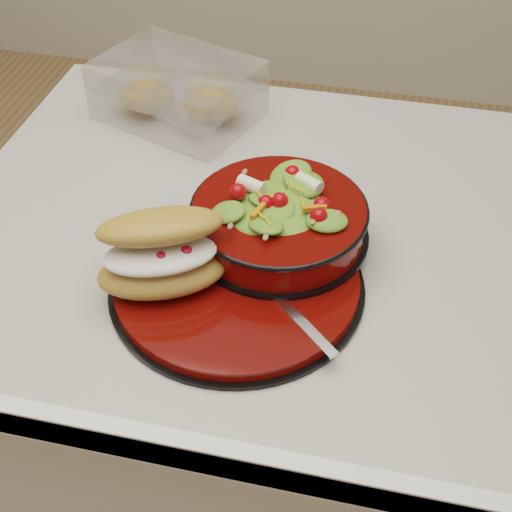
% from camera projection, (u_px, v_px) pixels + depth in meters
% --- Properties ---
extents(island_counter, '(1.24, 0.74, 0.90)m').
position_uv_depth(island_counter, '(361.00, 429.00, 1.26)').
color(island_counter, white).
rests_on(island_counter, ground).
extents(dinner_plate, '(0.32, 0.32, 0.02)m').
position_uv_depth(dinner_plate, '(237.00, 282.00, 0.89)').
color(dinner_plate, black).
rests_on(dinner_plate, island_counter).
extents(salad_bowl, '(0.24, 0.24, 0.10)m').
position_uv_depth(salad_bowl, '(279.00, 215.00, 0.91)').
color(salad_bowl, black).
rests_on(salad_bowl, dinner_plate).
extents(croissant, '(0.18, 0.15, 0.10)m').
position_uv_depth(croissant, '(162.00, 253.00, 0.84)').
color(croissant, '#B87E38').
rests_on(croissant, dinner_plate).
extents(fork, '(0.14, 0.14, 0.00)m').
position_uv_depth(fork, '(284.00, 304.00, 0.84)').
color(fork, silver).
rests_on(fork, dinner_plate).
extents(pastry_box, '(0.29, 0.25, 0.09)m').
position_uv_depth(pastry_box, '(178.00, 91.00, 1.16)').
color(pastry_box, white).
rests_on(pastry_box, island_counter).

